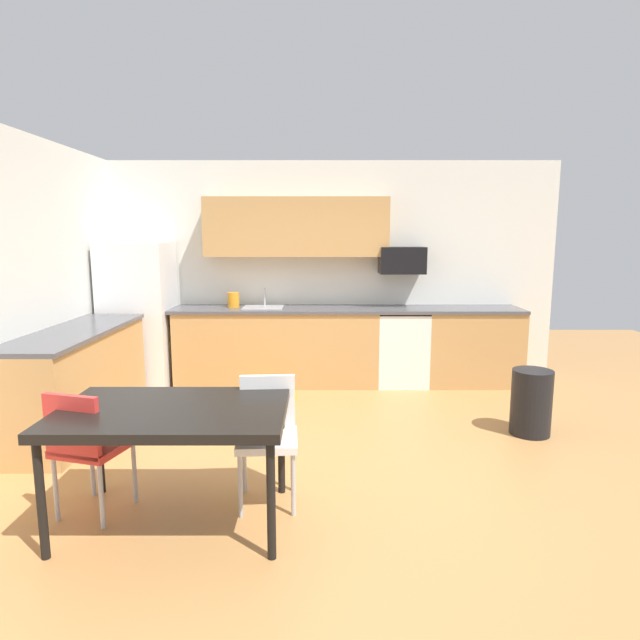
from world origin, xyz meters
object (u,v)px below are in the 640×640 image
microwave (400,260)px  chair_near_table (266,429)px  refrigerator (137,315)px  dining_table (171,417)px  oven_range (399,347)px  kettle (231,301)px  trash_bin (529,402)px  chair_far_side (84,443)px

microwave → chair_near_table: bearing=-114.3°
microwave → chair_near_table: (-1.35, -2.98, -1.00)m
refrigerator → dining_table: size_ratio=1.23×
oven_range → kettle: (-2.04, 0.05, 0.56)m
refrigerator → microwave: refrigerator is taller
refrigerator → chair_near_table: refrigerator is taller
refrigerator → chair_near_table: 3.35m
microwave → dining_table: microwave is taller
dining_table → trash_bin: size_ratio=2.33×
microwave → dining_table: bearing=-120.1°
trash_bin → kettle: 3.52m
oven_range → microwave: microwave is taller
dining_table → chair_far_side: (-0.58, 0.06, -0.19)m
dining_table → oven_range: bearing=59.1°
trash_bin → dining_table: bearing=-152.1°
oven_range → chair_near_table: 3.18m
oven_range → trash_bin: 1.92m
chair_near_table → chair_far_side: bearing=-168.0°
kettle → chair_near_table: bearing=-76.7°
microwave → trash_bin: 2.34m
microwave → dining_table: 3.88m
refrigerator → oven_range: 3.18m
chair_near_table → kettle: bearing=103.3°
dining_table → chair_far_side: bearing=174.0°
oven_range → microwave: (-0.00, 0.10, 1.05)m
trash_bin → chair_far_side: bearing=-157.1°
refrigerator → trash_bin: 4.42m
dining_table → trash_bin: bearing=27.9°
refrigerator → oven_range: refrigerator is taller
refrigerator → dining_table: refrigerator is taller
oven_range → trash_bin: oven_range is taller
microwave → kettle: (-2.04, -0.05, -0.48)m
microwave → kettle: bearing=-178.6°
chair_far_side → kettle: kettle is taller
microwave → dining_table: (-1.90, -3.28, -0.81)m
chair_far_side → trash_bin: chair_far_side is taller
microwave → kettle: 2.10m
chair_near_table → kettle: 3.05m
oven_range → chair_near_table: bearing=-115.1°
oven_range → refrigerator: bearing=-178.5°
microwave → chair_near_table: size_ratio=0.64×
trash_bin → kettle: (-2.98, 1.72, 0.72)m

